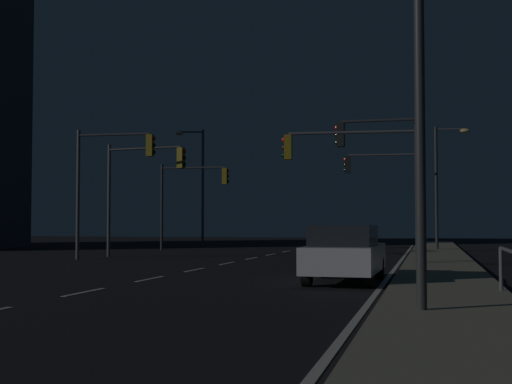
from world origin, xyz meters
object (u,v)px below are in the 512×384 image
Objects in this scene: car at (345,253)px; traffic_light_far_right at (355,164)px; traffic_light_mid_right at (142,176)px; traffic_light_mid_left at (110,168)px; street_lamp_far_end at (442,175)px; traffic_light_near_left at (385,158)px; traffic_light_far_left at (192,189)px; traffic_light_overhead_east at (388,179)px; street_lamp_median at (199,177)px; street_lamp_across_street at (423,47)px.

car is 0.86× the size of traffic_light_far_right.
traffic_light_mid_right is (-10.99, 11.71, 3.01)m from car.
traffic_light_mid_left is at bearing 140.89° from car.
traffic_light_mid_left is (-0.49, -2.37, 0.22)m from traffic_light_mid_right.
street_lamp_far_end reaches higher than car.
traffic_light_near_left reaches higher than traffic_light_far_right.
traffic_light_mid_left is at bearing 176.41° from traffic_light_near_left.
traffic_light_far_right is 1.01× the size of traffic_light_far_left.
traffic_light_overhead_east is at bearing 2.40° from traffic_light_far_left.
traffic_light_far_left is 0.64× the size of street_lamp_median.
street_lamp_median is (-13.17, 26.63, 3.95)m from car.
traffic_light_near_left reaches higher than traffic_light_mid_left.
car is at bearing -97.53° from street_lamp_far_end.
street_lamp_across_street is at bearing -49.91° from traffic_light_mid_left.
traffic_light_mid_left reaches higher than traffic_light_far_right.
car is 0.87× the size of traffic_light_far_left.
street_lamp_far_end reaches higher than traffic_light_near_left.
car is at bearing -46.80° from traffic_light_mid_right.
street_lamp_far_end is 16.70m from street_lamp_median.
traffic_light_mid_left is 0.72× the size of street_lamp_median.
street_lamp_median is at bearing 123.44° from traffic_light_far_right.
traffic_light_far_right is (-1.05, -1.16, -0.31)m from traffic_light_near_left.
traffic_light_near_left is at bearing 86.23° from car.
traffic_light_near_left is at bearing 48.05° from traffic_light_far_right.
traffic_light_mid_left is 19.37m from street_lamp_far_end.
traffic_light_mid_left is (-12.05, 0.76, -0.11)m from traffic_light_near_left.
car is at bearing -93.77° from traffic_light_near_left.
car is 9.22m from traffic_light_near_left.
street_lamp_far_end is 29.15m from street_lamp_across_street.
street_lamp_across_street is (13.65, -16.22, 0.61)m from traffic_light_mid_left.
traffic_light_far_left is 0.73× the size of street_lamp_far_end.
traffic_light_far_right is 0.64× the size of street_lamp_median.
street_lamp_far_end reaches higher than traffic_light_far_left.
traffic_light_far_left is at bearing 119.68° from car.
traffic_light_overhead_east is 1.07× the size of traffic_light_far_right.
car is 29.97m from street_lamp_median.
street_lamp_across_street is (-0.77, -29.14, 0.30)m from street_lamp_far_end.
traffic_light_near_left is 0.99× the size of traffic_light_mid_left.
street_lamp_median is (-15.34, 33.51, 0.11)m from street_lamp_across_street.
street_lamp_far_end is 0.92× the size of street_lamp_across_street.
car is 0.82× the size of traffic_light_mid_right.
street_lamp_far_end is at bearing 32.11° from traffic_light_overhead_east.
traffic_light_near_left is at bearing -87.34° from traffic_light_overhead_east.
street_lamp_across_street reaches higher than car.
street_lamp_across_street is (2.17, -6.89, 3.84)m from car.
car is at bearing -63.69° from street_lamp_median.
car is 23.12m from traffic_light_far_left.
traffic_light_mid_left is 17.39m from street_lamp_median.
street_lamp_far_end is at bearing 80.14° from traffic_light_near_left.
street_lamp_across_street is at bearing -84.08° from traffic_light_near_left.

